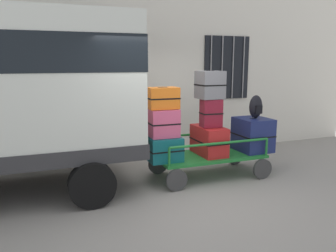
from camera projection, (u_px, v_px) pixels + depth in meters
name	position (u px, v px, depth m)	size (l,w,h in m)	color
ground_plane	(172.00, 189.00, 5.81)	(40.00, 40.00, 0.00)	gray
building_wall	(134.00, 45.00, 7.51)	(12.00, 0.38, 5.00)	silver
luggage_cart	(209.00, 159.00, 6.40)	(2.09, 1.02, 0.43)	#1E722D
cart_railing	(210.00, 140.00, 6.33)	(1.98, 0.88, 0.33)	#1E722D
suitcase_left_bottom	(164.00, 148.00, 5.98)	(0.58, 0.55, 0.42)	#0F5960
suitcase_left_middle	(163.00, 123.00, 5.93)	(0.51, 0.46, 0.49)	#CC4C72
suitcase_left_top	(163.00, 98.00, 5.85)	(0.54, 0.36, 0.38)	orange
suitcase_midleft_bottom	(209.00, 140.00, 6.36)	(0.46, 0.79, 0.54)	#B21E1E
suitcase_midleft_middle	(211.00, 113.00, 6.21)	(0.39, 0.30, 0.51)	maroon
suitcase_midleft_top	(210.00, 85.00, 6.17)	(0.46, 0.43, 0.51)	slate
suitcase_center_bottom	(253.00, 134.00, 6.62)	(0.61, 0.69, 0.65)	navy
backpack	(256.00, 107.00, 6.51)	(0.27, 0.22, 0.44)	black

